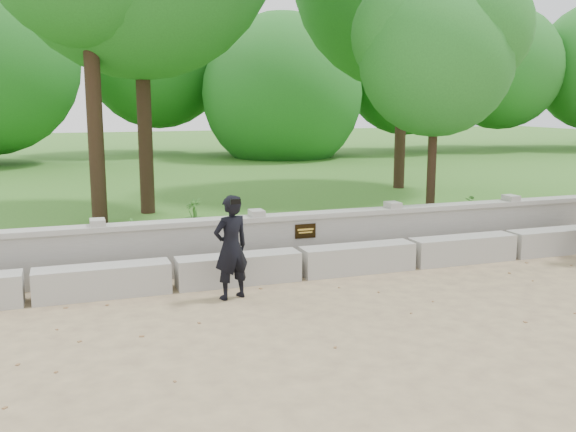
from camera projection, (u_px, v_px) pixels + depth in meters
name	position (u px, v px, depth m)	size (l,w,h in m)	color
ground	(350.00, 315.00, 8.38)	(80.00, 80.00, 0.00)	tan
lawn	(174.00, 180.00, 21.37)	(40.00, 22.00, 0.25)	#366C24
concrete_bench	(300.00, 264.00, 10.11)	(11.90, 0.45, 0.45)	#ACAAA3
parapet_wall	(286.00, 240.00, 10.71)	(12.50, 0.35, 0.90)	#A2A099
man_main	(231.00, 247.00, 8.95)	(0.62, 0.58, 1.48)	black
tree_near_right	(436.00, 47.00, 12.70)	(3.09, 3.09, 5.10)	#382619
shrub_a	(135.00, 236.00, 10.57)	(0.32, 0.22, 0.61)	#366C24
shrub_b	(293.00, 227.00, 11.48)	(0.30, 0.24, 0.54)	#366C24
shrub_c	(479.00, 213.00, 12.74)	(0.55, 0.48, 0.62)	#366C24
shrub_d	(194.00, 215.00, 12.47)	(0.36, 0.32, 0.64)	#366C24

